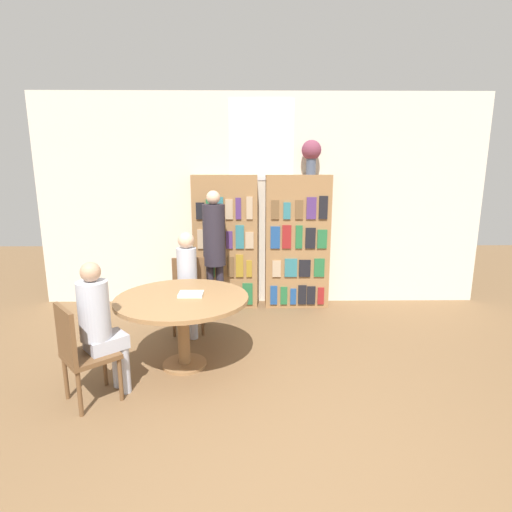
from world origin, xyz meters
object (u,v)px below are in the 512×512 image
flower_vase (311,153)px  librarian_standing (214,242)px  reading_table (182,307)px  chair_near_camera (81,350)px  chair_left_side (189,291)px  seated_reader_left (187,278)px  seated_reader_right (100,322)px  bookshelf_right (297,242)px  bookshelf_left (226,242)px

flower_vase → librarian_standing: size_ratio=0.27×
reading_table → librarian_standing: size_ratio=0.77×
chair_near_camera → reading_table: bearing=90.0°
flower_vase → chair_left_side: (-1.60, -0.87, -1.68)m
seated_reader_left → librarian_standing: librarian_standing is taller
flower_vase → seated_reader_right: bearing=-131.4°
bookshelf_right → librarian_standing: (-1.14, -0.50, 0.09)m
flower_vase → librarian_standing: flower_vase is taller
seated_reader_left → chair_near_camera: bearing=60.0°
reading_table → chair_near_camera: 1.00m
reading_table → chair_left_side: bearing=95.5°
flower_vase → seated_reader_right: 3.52m
bookshelf_right → chair_near_camera: 3.29m
seated_reader_left → librarian_standing: size_ratio=0.73×
bookshelf_right → reading_table: bearing=-125.8°
reading_table → librarian_standing: 1.43m
bookshelf_left → librarian_standing: 0.52m
flower_vase → seated_reader_right: size_ratio=0.38×
flower_vase → chair_near_camera: bearing=-131.8°
chair_near_camera → seated_reader_right: size_ratio=0.72×
flower_vase → chair_near_camera: flower_vase is taller
librarian_standing → bookshelf_right: bearing=23.8°
chair_near_camera → seated_reader_left: seated_reader_left is taller
bookshelf_right → flower_vase: flower_vase is taller
reading_table → seated_reader_left: (-0.08, 0.80, 0.07)m
chair_left_side → flower_vase: bearing=-156.9°
reading_table → chair_near_camera: size_ratio=1.48×
flower_vase → chair_left_side: size_ratio=0.53×
chair_near_camera → seated_reader_left: bearing=114.0°
flower_vase → librarian_standing: 1.81m
bookshelf_left → chair_near_camera: 2.76m
bookshelf_right → chair_near_camera: (-2.08, -2.51, -0.45)m
chair_left_side → bookshelf_right: bearing=-154.3°
flower_vase → bookshelf_right: bearing=-178.4°
chair_near_camera → bookshelf_right: bearing=98.9°
bookshelf_left → seated_reader_left: 1.15m
flower_vase → chair_left_side: bearing=-151.5°
bookshelf_right → seated_reader_left: bearing=-143.4°
chair_near_camera → chair_left_side: (0.65, 1.64, 0.00)m
chair_near_camera → seated_reader_right: 0.27m
bookshelf_left → flower_vase: 1.72m
chair_left_side → librarian_standing: librarian_standing is taller
reading_table → chair_near_camera: (-0.74, -0.66, -0.13)m
reading_table → chair_near_camera: chair_near_camera is taller
bookshelf_right → chair_left_side: bearing=-148.8°
bookshelf_left → librarian_standing: bearing=-102.9°
librarian_standing → bookshelf_left: bearing=77.1°
bookshelf_right → chair_left_side: (-1.43, -0.87, -0.45)m
bookshelf_right → flower_vase: size_ratio=4.05×
flower_vase → bookshelf_left: bearing=-179.8°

